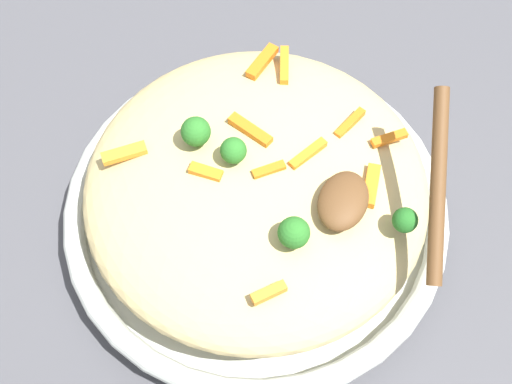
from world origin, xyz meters
TOP-DOWN VIEW (x-y plane):
  - ground_plane at (0.00, 0.00)m, footprint 2.40×2.40m
  - serving_bowl at (0.00, 0.00)m, footprint 0.36×0.36m
  - pasta_mound at (0.00, 0.00)m, footprint 0.30×0.30m
  - carrot_piece_0 at (-0.11, -0.01)m, footprint 0.04×0.02m
  - carrot_piece_1 at (-0.03, 0.04)m, footprint 0.04×0.02m
  - carrot_piece_2 at (0.10, 0.05)m, footprint 0.03×0.03m
  - carrot_piece_3 at (0.02, -0.04)m, footprint 0.01×0.03m
  - carrot_piece_4 at (0.00, 0.01)m, footprint 0.02×0.03m
  - carrot_piece_5 at (-0.03, -0.02)m, footprint 0.02×0.04m
  - carrot_piece_6 at (-0.07, 0.10)m, footprint 0.03×0.03m
  - carrot_piece_7 at (-0.02, 0.10)m, footprint 0.04×0.02m
  - carrot_piece_8 at (-0.11, -0.03)m, footprint 0.04×0.02m
  - carrot_piece_9 at (-0.07, 0.06)m, footprint 0.04×0.02m
  - carrot_piece_10 at (0.02, -0.11)m, footprint 0.03×0.04m
  - broccoli_floret_0 at (-0.01, -0.06)m, footprint 0.03×0.03m
  - broccoli_floret_1 at (0.01, 0.13)m, footprint 0.02×0.02m
  - broccoli_floret_2 at (-0.00, -0.02)m, footprint 0.02×0.02m
  - broccoli_floret_3 at (0.05, 0.05)m, footprint 0.03×0.03m
  - serving_spoon at (0.00, 0.10)m, footprint 0.14×0.11m

SIDE VIEW (x-z plane):
  - ground_plane at x=0.00m, z-range 0.00..0.00m
  - serving_bowl at x=0.00m, z-range 0.00..0.05m
  - pasta_mound at x=0.00m, z-range 0.04..0.11m
  - carrot_piece_6 at x=-0.07m, z-range 0.10..0.11m
  - carrot_piece_10 at x=0.02m, z-range 0.10..0.11m
  - carrot_piece_9 at x=-0.07m, z-range 0.10..0.11m
  - carrot_piece_0 at x=-0.11m, z-range 0.10..0.11m
  - carrot_piece_8 at x=-0.11m, z-range 0.10..0.11m
  - carrot_piece_7 at x=-0.02m, z-range 0.10..0.11m
  - carrot_piece_2 at x=0.10m, z-range 0.10..0.11m
  - carrot_piece_3 at x=0.02m, z-range 0.11..0.11m
  - carrot_piece_4 at x=0.00m, z-range 0.11..0.11m
  - carrot_piece_1 at x=-0.03m, z-range 0.11..0.11m
  - carrot_piece_5 at x=-0.03m, z-range 0.11..0.12m
  - broccoli_floret_1 at x=0.01m, z-range 0.10..0.13m
  - broccoli_floret_3 at x=0.05m, z-range 0.11..0.14m
  - broccoli_floret_2 at x=0.00m, z-range 0.11..0.14m
  - broccoli_floret_0 at x=-0.01m, z-range 0.11..0.14m
  - serving_spoon at x=0.00m, z-range 0.09..0.17m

